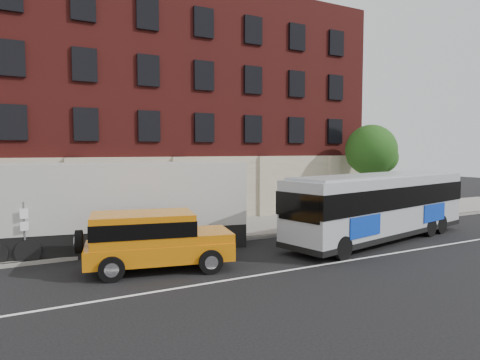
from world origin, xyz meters
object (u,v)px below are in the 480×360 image
yellow_suv (152,237)px  shipping_container (112,208)px  sign_pole (24,228)px  street_tree (372,152)px  city_bus (381,204)px

yellow_suv → shipping_container: size_ratio=0.49×
sign_pole → street_tree: 22.49m
city_bus → yellow_suv: size_ratio=2.12×
yellow_suv → shipping_container: shipping_container is taller
sign_pole → yellow_suv: 5.28m
street_tree → yellow_suv: (-17.80, -6.48, -3.15)m
sign_pole → yellow_suv: sign_pole is taller
sign_pole → shipping_container: shipping_container is taller
sign_pole → shipping_container: (3.54, 0.65, 0.51)m
yellow_suv → street_tree: bearing=20.0°
street_tree → city_bus: street_tree is taller
yellow_suv → shipping_container: bearing=100.4°
sign_pole → shipping_container: size_ratio=0.21×
city_bus → street_tree: bearing=47.6°
street_tree → yellow_suv: size_ratio=1.05×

